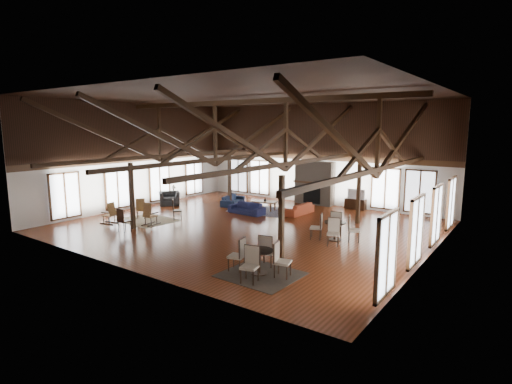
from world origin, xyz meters
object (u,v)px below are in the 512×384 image
Objects in this scene: sofa_orange at (299,209)px; cafe_table_far at (335,228)px; tv_console at (355,204)px; coffee_table at (264,202)px; armchair at (169,198)px; cafe_table_near at (259,257)px; sofa_navy_front at (247,208)px; sofa_navy_left at (233,200)px.

cafe_table_far is (3.70, -3.51, 0.25)m from sofa_orange.
sofa_orange is 3.65m from tv_console.
coffee_table is 5.92m from armchair.
armchair is at bearing 150.48° from cafe_table_near.
tv_console is (4.29, 4.65, -0.00)m from sofa_navy_front.
cafe_table_near is 1.83× the size of tv_console.
cafe_table_near is at bearing -80.50° from armchair.
cafe_table_near reaches higher than cafe_table_far.
sofa_navy_left is 1.37× the size of coffee_table.
sofa_orange is 5.11m from cafe_table_far.
cafe_table_near is 11.62m from tv_console.
sofa_navy_left reaches higher than coffee_table.
sofa_navy_left is at bearing -154.16° from tv_console.
sofa_navy_front is 1.41× the size of coffee_table.
sofa_orange is (2.32, 1.57, -0.01)m from sofa_navy_front.
sofa_navy_front is at bearing 162.12° from cafe_table_far.
sofa_navy_left is 4.49m from sofa_orange.
cafe_table_far is (11.34, -1.28, 0.15)m from armchair.
sofa_orange is at bearing 111.63° from cafe_table_near.
sofa_navy_left is 1.69× the size of tv_console.
armchair is (-5.58, -2.00, -0.06)m from coffee_table.
sofa_orange is 9.10m from cafe_table_near.
sofa_orange is at bearing -122.72° from tv_console.
sofa_navy_left is 2.43m from coffee_table.
cafe_table_near is at bearing -94.04° from cafe_table_far.
coffee_table is at bearing -108.93° from sofa_navy_left.
cafe_table_near is 4.96m from cafe_table_far.
cafe_table_far is (6.02, -1.94, 0.24)m from sofa_navy_front.
cafe_table_near is (7.84, -8.40, 0.26)m from sofa_navy_left.
cafe_table_far reaches higher than sofa_orange.
sofa_orange is at bearing -6.78° from coffee_table.
tv_console reaches higher than coffee_table.
armchair is 0.57× the size of cafe_table_far.
sofa_orange reaches higher than coffee_table.
cafe_table_far is (8.19, -3.46, 0.25)m from sofa_navy_left.
sofa_orange is 2.08m from coffee_table.
tv_console is at bearing 50.07° from sofa_navy_front.
tv_console is (4.04, 3.30, -0.16)m from coffee_table.
armchair is (-3.15, -2.18, 0.10)m from sofa_navy_left.
sofa_navy_front reaches higher than sofa_navy_left.
cafe_table_far reaches higher than armchair.
sofa_navy_left is 3.83m from armchair.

